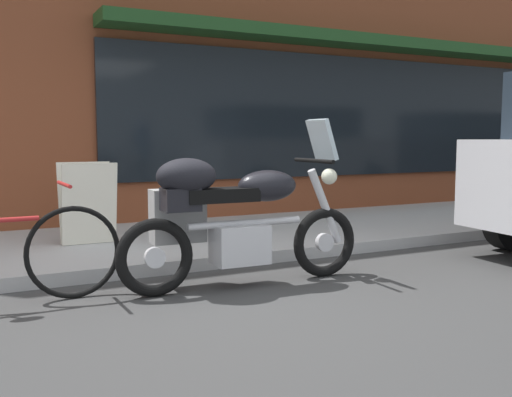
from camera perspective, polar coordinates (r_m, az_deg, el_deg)
name	(u,v)px	position (r m, az deg, el deg)	size (l,w,h in m)	color
ground_plane	(251,306)	(4.27, -0.46, -10.59)	(80.00, 80.00, 0.00)	#373737
touring_motorcycle	(229,215)	(4.70, -2.71, -1.63)	(2.14, 0.71, 1.38)	black
sandwich_board_sign	(88,203)	(6.26, -16.30, -0.42)	(0.55, 0.40, 0.84)	silver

